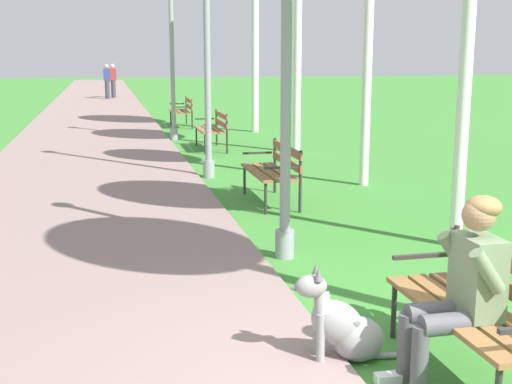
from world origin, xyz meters
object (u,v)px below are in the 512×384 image
object	(u,v)px
park_bench_furthest	(183,109)
person_seated_on_near_bench	(461,285)
lamp_post_mid	(207,37)
lamp_post_far	(172,53)
pedestrian_further_distant	(107,82)
park_bench_far	(214,127)
park_bench_near	(482,303)
lamp_post_near	(286,65)
pedestrian_distant	(113,81)
park_bench_mid	(275,168)
dog_grey	(344,326)

from	to	relation	value
park_bench_furthest	person_seated_on_near_bench	size ratio (longest dim) A/B	1.20
lamp_post_mid	lamp_post_far	bearing A→B (deg)	90.51
lamp_post_mid	pedestrian_further_distant	xyz separation A→B (m)	(-1.53, 21.37, -1.56)
park_bench_furthest	park_bench_far	bearing A→B (deg)	-88.82
lamp_post_mid	park_bench_near	bearing A→B (deg)	-85.38
park_bench_furthest	lamp_post_near	xyz separation A→B (m)	(-0.48, -13.33, 1.49)
park_bench_furthest	person_seated_on_near_bench	bearing A→B (deg)	-90.43
lamp_post_far	pedestrian_further_distant	bearing A→B (deg)	95.32
lamp_post_far	person_seated_on_near_bench	bearing A→B (deg)	-87.99
pedestrian_distant	park_bench_far	bearing A→B (deg)	-84.27
park_bench_furthest	pedestrian_further_distant	bearing A→B (deg)	99.13
park_bench_furthest	lamp_post_mid	bearing A→B (deg)	-93.64
person_seated_on_near_bench	park_bench_furthest	bearing A→B (deg)	89.57
park_bench_mid	park_bench_far	distance (m)	5.66
person_seated_on_near_bench	pedestrian_distant	distance (m)	30.06
park_bench_far	lamp_post_mid	bearing A→B (deg)	-100.59
park_bench_mid	pedestrian_further_distant	bearing A→B (deg)	95.21
park_bench_far	person_seated_on_near_bench	size ratio (longest dim) A/B	1.20
person_seated_on_near_bench	lamp_post_far	bearing A→B (deg)	92.01
person_seated_on_near_bench	pedestrian_distant	bearing A→B (deg)	93.16
park_bench_far	lamp_post_mid	distance (m)	3.97
park_bench_furthest	pedestrian_distant	bearing A→B (deg)	97.39
dog_grey	lamp_post_far	world-z (taller)	lamp_post_far
dog_grey	lamp_post_far	xyz separation A→B (m)	(0.13, 12.72, 1.87)
person_seated_on_near_bench	pedestrian_further_distant	distance (m)	29.23
park_bench_mid	park_bench_furthest	size ratio (longest dim) A/B	1.00
pedestrian_further_distant	park_bench_mid	bearing A→B (deg)	-84.79
dog_grey	pedestrian_distant	size ratio (longest dim) A/B	0.50
park_bench_mid	dog_grey	size ratio (longest dim) A/B	1.80
person_seated_on_near_bench	lamp_post_far	size ratio (longest dim) A/B	0.30
park_bench_mid	lamp_post_near	world-z (taller)	lamp_post_near
lamp_post_mid	pedestrian_distant	xyz separation A→B (m)	(-1.24, 22.22, -1.56)
park_bench_near	park_bench_far	size ratio (longest dim) A/B	1.00
dog_grey	pedestrian_distant	xyz separation A→B (m)	(-1.06, 29.54, 0.58)
park_bench_near	pedestrian_distant	xyz separation A→B (m)	(-1.87, 29.93, 0.33)
person_seated_on_near_bench	park_bench_near	bearing A→B (deg)	22.04
lamp_post_near	lamp_post_far	world-z (taller)	lamp_post_far
lamp_post_near	lamp_post_mid	xyz separation A→B (m)	(-0.06, 4.86, 0.40)
park_bench_near	pedestrian_distant	bearing A→B (deg)	93.57
lamp_post_mid	park_bench_mid	bearing A→B (deg)	-74.46
park_bench_mid	park_bench_far	xyz separation A→B (m)	(0.03, 5.66, 0.00)
lamp_post_far	lamp_post_near	bearing A→B (deg)	-89.41
person_seated_on_near_bench	pedestrian_distant	world-z (taller)	pedestrian_distant
park_bench_mid	pedestrian_further_distant	distance (m)	23.69
dog_grey	lamp_post_mid	world-z (taller)	lamp_post_mid
dog_grey	lamp_post_mid	bearing A→B (deg)	88.58
park_bench_far	lamp_post_far	bearing A→B (deg)	109.34
park_bench_far	lamp_post_near	distance (m)	8.44
park_bench_far	park_bench_furthest	distance (m)	5.04
lamp_post_far	pedestrian_further_distant	xyz separation A→B (m)	(-1.49, 15.97, -1.29)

